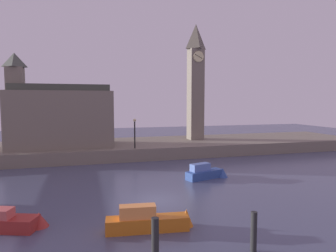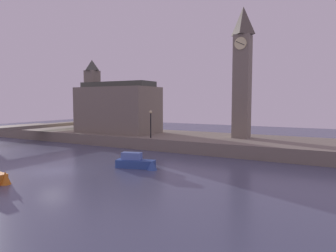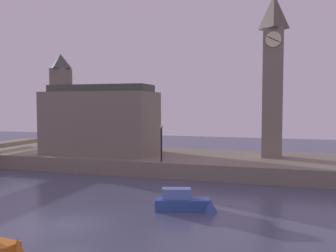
{
  "view_description": "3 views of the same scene",
  "coord_description": "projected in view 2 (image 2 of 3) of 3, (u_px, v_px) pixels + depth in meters",
  "views": [
    {
      "loc": [
        -5.11,
        -20.54,
        7.12
      ],
      "look_at": [
        5.89,
        17.8,
        3.84
      ],
      "focal_mm": 32.24,
      "sensor_mm": 36.0,
      "label": 1
    },
    {
      "loc": [
        22.35,
        -18.78,
        6.25
      ],
      "look_at": [
        3.61,
        14.75,
        3.17
      ],
      "focal_mm": 33.17,
      "sensor_mm": 36.0,
      "label": 2
    },
    {
      "loc": [
        11.55,
        -18.02,
        6.94
      ],
      "look_at": [
        1.04,
        16.8,
        4.81
      ],
      "focal_mm": 38.83,
      "sensor_mm": 36.0,
      "label": 3
    }
  ],
  "objects": [
    {
      "name": "ground_plane",
      "position": [
        52.0,
        171.0,
        27.71
      ],
      "size": [
        120.0,
        120.0,
        0.0
      ],
      "primitive_type": "plane",
      "color": "#474C66"
    },
    {
      "name": "far_embankment",
      "position": [
        164.0,
        139.0,
        45.05
      ],
      "size": [
        70.0,
        12.0,
        1.5
      ],
      "primitive_type": "cube",
      "color": "slate",
      "rests_on": "ground"
    },
    {
      "name": "clock_tower",
      "position": [
        242.0,
        71.0,
        39.87
      ],
      "size": [
        2.22,
        2.27,
        16.72
      ],
      "color": "slate",
      "rests_on": "far_embankment"
    },
    {
      "name": "parliament_hall",
      "position": [
        116.0,
        107.0,
        47.49
      ],
      "size": [
        12.17,
        6.59,
        11.29
      ],
      "color": "slate",
      "rests_on": "far_embankment"
    },
    {
      "name": "streetlamp",
      "position": [
        151.0,
        121.0,
        39.96
      ],
      "size": [
        0.36,
        0.36,
        3.55
      ],
      "color": "black",
      "rests_on": "far_embankment"
    },
    {
      "name": "boat_tour_blue",
      "position": [
        138.0,
        163.0,
        28.96
      ],
      "size": [
        4.36,
        2.1,
        1.47
      ],
      "color": "#2D4C93",
      "rests_on": "ground"
    }
  ]
}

